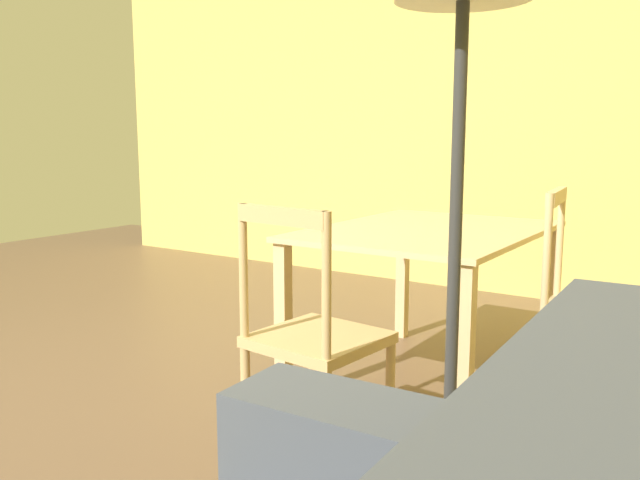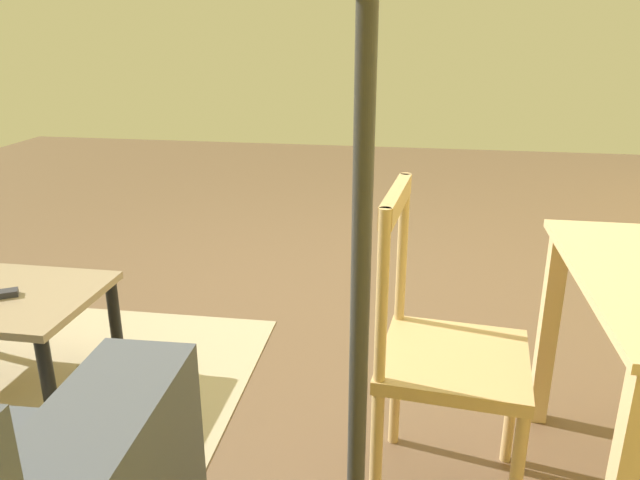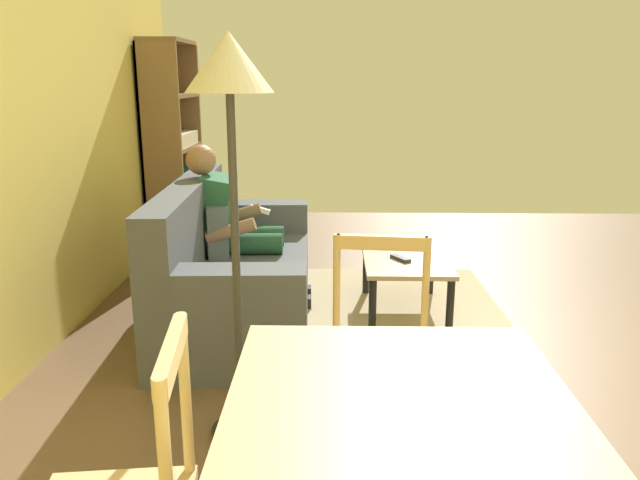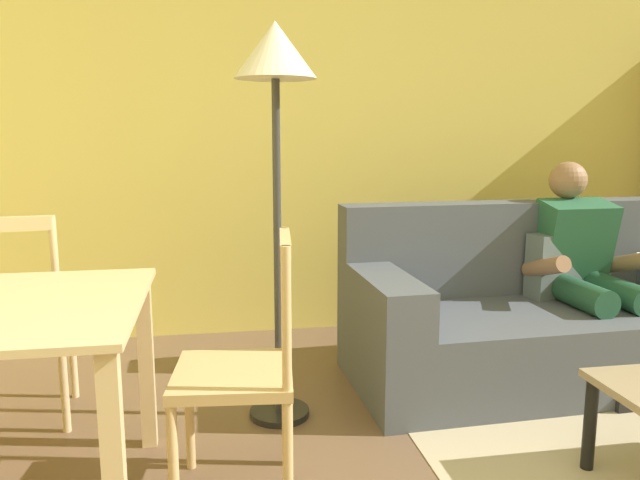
# 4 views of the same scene
# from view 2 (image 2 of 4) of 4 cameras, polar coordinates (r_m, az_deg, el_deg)

# --- Properties ---
(ground_plane) EXTENTS (9.08, 9.08, 0.00)m
(ground_plane) POSITION_cam_2_polar(r_m,az_deg,el_deg) (3.13, 0.62, -6.78)
(ground_plane) COLOR brown
(dining_chair_facing_couch) EXTENTS (0.46, 0.46, 0.96)m
(dining_chair_facing_couch) POSITION_cam_2_polar(r_m,az_deg,el_deg) (1.85, 11.51, -10.64)
(dining_chair_facing_couch) COLOR tan
(dining_chair_facing_couch) RESTS_ON ground_plane
(area_rug) EXTENTS (2.02, 1.43, 0.01)m
(area_rug) POSITION_cam_2_polar(r_m,az_deg,el_deg) (2.88, -27.73, -11.71)
(area_rug) COLOR tan
(area_rug) RESTS_ON ground_plane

